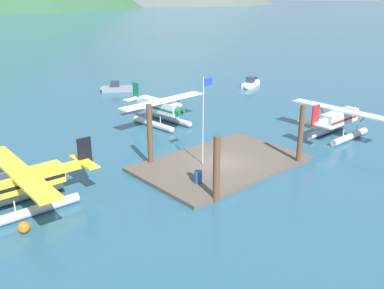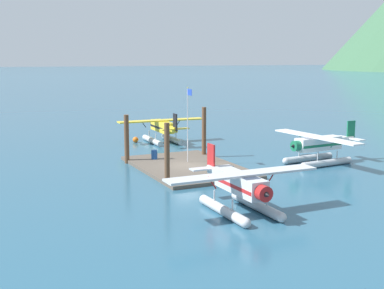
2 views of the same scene
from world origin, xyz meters
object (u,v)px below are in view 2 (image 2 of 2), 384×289
Objects in this scene: seaplane_white_bow_right at (318,147)px; seaplane_silver_stbd_aft at (241,189)px; seaplane_yellow_port_fwd at (162,129)px; mooring_buoy at (136,140)px; flagpole at (188,117)px; fuel_drum at (154,155)px.

seaplane_silver_stbd_aft is at bearing -54.55° from seaplane_white_bow_right.
mooring_buoy is at bearing -115.37° from seaplane_yellow_port_fwd.
seaplane_silver_stbd_aft is at bearing -5.46° from mooring_buoy.
flagpole reaches higher than seaplane_silver_stbd_aft.
seaplane_yellow_port_fwd and seaplane_white_bow_right have the same top height.
seaplane_yellow_port_fwd is at bearing 168.53° from seaplane_silver_stbd_aft.
flagpole is at bearing 168.35° from seaplane_silver_stbd_aft.
flagpole reaches higher than fuel_drum.
mooring_buoy is at bearing -148.58° from seaplane_white_bow_right.
seaplane_white_bow_right is 1.01× the size of seaplane_silver_stbd_aft.
seaplane_white_bow_right reaches higher than fuel_drum.
flagpole is at bearing 40.49° from fuel_drum.
seaplane_silver_stbd_aft is (27.78, -5.63, 0.00)m from seaplane_yellow_port_fwd.
fuel_drum is 17.49m from seaplane_silver_stbd_aft.
seaplane_white_bow_right is (18.92, 11.56, 1.24)m from mooring_buoy.
mooring_buoy is 0.06× the size of seaplane_white_bow_right.
seaplane_silver_stbd_aft is at bearing -11.47° from seaplane_yellow_port_fwd.
fuel_drum is 0.08× the size of seaplane_white_bow_right.
mooring_buoy is 0.07× the size of seaplane_yellow_port_fwd.
flagpole is 10.21× the size of mooring_buoy.
seaplane_yellow_port_fwd is 1.00× the size of seaplane_silver_stbd_aft.
seaplane_silver_stbd_aft is (10.21, -14.34, 0.00)m from seaplane_white_bow_right.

